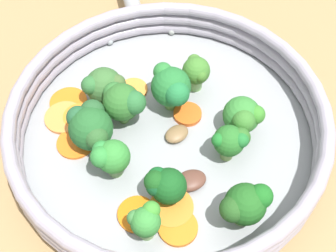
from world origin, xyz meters
TOP-DOWN VIEW (x-y plane):
  - ground_plane at (0.00, 0.00)m, footprint 4.00×4.00m
  - skillet at (0.00, 0.00)m, footprint 0.33×0.33m
  - skillet_rim_wall at (0.00, 0.00)m, footprint 0.35×0.35m
  - skillet_rivet_left at (-0.05, 0.15)m, footprint 0.01×0.01m
  - skillet_rivet_right at (-0.12, 0.11)m, footprint 0.01×0.01m
  - carrot_slice_0 at (-0.09, -0.05)m, footprint 0.06×0.06m
  - carrot_slice_1 at (-0.12, -0.02)m, footprint 0.06×0.06m
  - carrot_slice_2 at (-0.12, 0.00)m, footprint 0.06×0.06m
  - carrot_slice_3 at (0.04, -0.08)m, footprint 0.06×0.06m
  - carrot_slice_4 at (0.01, -0.10)m, footprint 0.04×0.04m
  - carrot_slice_5 at (-0.10, -0.02)m, footprint 0.05×0.05m
  - carrot_slice_6 at (0.05, -0.10)m, footprint 0.05×0.05m
  - carrot_slice_7 at (-0.06, 0.04)m, footprint 0.04×0.04m
  - carrot_slice_8 at (0.01, 0.03)m, footprint 0.04×0.04m
  - broccoli_floret_0 at (0.07, 0.03)m, footprint 0.05×0.05m
  - broccoli_floret_1 at (-0.09, 0.02)m, footprint 0.05×0.04m
  - broccoli_floret_2 at (0.02, -0.07)m, footprint 0.04×0.04m
  - broccoli_floret_3 at (0.02, -0.12)m, footprint 0.03×0.03m
  - broccoli_floret_4 at (0.10, -0.07)m, footprint 0.05×0.04m
  - broccoli_floret_5 at (0.07, -0.00)m, footprint 0.04×0.03m
  - broccoli_floret_6 at (-0.07, -0.04)m, footprint 0.05×0.05m
  - broccoli_floret_7 at (-0.05, -0.00)m, footprint 0.05×0.04m
  - broccoli_floret_8 at (-0.04, -0.07)m, footprint 0.04×0.04m
  - broccoli_floret_9 at (-0.01, 0.04)m, footprint 0.05×0.05m
  - broccoli_floret_10 at (0.01, 0.08)m, footprint 0.03×0.04m
  - mushroom_piece_0 at (0.04, -0.05)m, footprint 0.04×0.04m
  - mushroom_piece_1 at (0.01, -0.00)m, footprint 0.03×0.04m

SIDE VIEW (x-z plane):
  - ground_plane at x=0.00m, z-range 0.00..0.00m
  - skillet at x=0.00m, z-range 0.00..0.02m
  - carrot_slice_2 at x=-0.12m, z-range 0.02..0.02m
  - carrot_slice_0 at x=-0.09m, z-range 0.02..0.02m
  - carrot_slice_7 at x=-0.06m, z-range 0.02..0.02m
  - carrot_slice_1 at x=-0.12m, z-range 0.02..0.02m
  - carrot_slice_4 at x=0.01m, z-range 0.02..0.02m
  - carrot_slice_6 at x=0.05m, z-range 0.02..0.02m
  - carrot_slice_5 at x=-0.10m, z-range 0.02..0.02m
  - carrot_slice_8 at x=0.01m, z-range 0.02..0.02m
  - carrot_slice_3 at x=0.04m, z-range 0.02..0.02m
  - skillet_rivet_left at x=-0.05m, z-range 0.02..0.03m
  - skillet_rivet_right at x=-0.12m, z-range 0.02..0.03m
  - mushroom_piece_1 at x=0.01m, z-range 0.02..0.03m
  - mushroom_piece_0 at x=0.04m, z-range 0.02..0.03m
  - skillet_rim_wall at x=0.00m, z-range 0.02..0.06m
  - broccoli_floret_1 at x=-0.09m, z-range 0.02..0.06m
  - broccoli_floret_2 at x=0.02m, z-range 0.02..0.06m
  - broccoli_floret_3 at x=0.02m, z-range 0.02..0.07m
  - broccoli_floret_0 at x=0.07m, z-range 0.02..0.07m
  - broccoli_floret_10 at x=0.01m, z-range 0.02..0.07m
  - broccoli_floret_5 at x=0.07m, z-range 0.02..0.07m
  - broccoli_floret_6 at x=-0.07m, z-range 0.02..0.07m
  - broccoli_floret_8 at x=-0.04m, z-range 0.02..0.07m
  - broccoli_floret_4 at x=0.10m, z-range 0.02..0.08m
  - broccoli_floret_7 at x=-0.05m, z-range 0.02..0.08m
  - broccoli_floret_9 at x=-0.01m, z-range 0.02..0.08m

